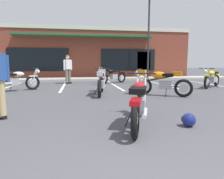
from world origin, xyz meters
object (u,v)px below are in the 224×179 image
(motorcycle_black_cruiser, at_px, (160,81))
(motorcycle_green_cafe_racer, at_px, (113,76))
(parking_lot_lamp_post, at_px, (149,28))
(motorcycle_orange_scrambler, at_px, (212,78))
(motorcycle_blue_standard, at_px, (16,80))
(person_in_shorts_foreground, at_px, (68,67))
(helmet_on_pavement, at_px, (189,120))
(motorcycle_red_sportbike, at_px, (101,81))
(motorcycle_foreground_classic, at_px, (139,102))

(motorcycle_black_cruiser, relative_size, motorcycle_green_cafe_racer, 0.98)
(motorcycle_green_cafe_racer, relative_size, parking_lot_lamp_post, 0.34)
(motorcycle_green_cafe_racer, bearing_deg, motorcycle_orange_scrambler, -33.09)
(motorcycle_blue_standard, height_order, motorcycle_green_cafe_racer, same)
(motorcycle_blue_standard, distance_m, person_in_shorts_foreground, 3.57)
(person_in_shorts_foreground, height_order, helmet_on_pavement, person_in_shorts_foreground)
(parking_lot_lamp_post, bearing_deg, motorcycle_orange_scrambler, -68.16)
(motorcycle_red_sportbike, bearing_deg, motorcycle_orange_scrambler, 11.35)
(motorcycle_green_cafe_racer, distance_m, motorcycle_orange_scrambler, 5.29)
(motorcycle_foreground_classic, xyz_separation_m, person_in_shorts_foreground, (-1.69, 8.34, 0.49))
(motorcycle_black_cruiser, distance_m, motorcycle_blue_standard, 6.00)
(motorcycle_blue_standard, bearing_deg, motorcycle_green_cafe_racer, 28.80)
(motorcycle_black_cruiser, bearing_deg, motorcycle_blue_standard, 158.61)
(motorcycle_green_cafe_racer, xyz_separation_m, motorcycle_orange_scrambler, (4.43, -2.89, 0.00))
(motorcycle_black_cruiser, distance_m, motorcycle_green_cafe_racer, 4.84)
(helmet_on_pavement, bearing_deg, parking_lot_lamp_post, 74.33)
(motorcycle_blue_standard, xyz_separation_m, motorcycle_green_cafe_racer, (4.66, 2.56, 0.00))
(motorcycle_black_cruiser, height_order, motorcycle_green_cafe_racer, same)
(helmet_on_pavement, relative_size, parking_lot_lamp_post, 0.05)
(motorcycle_green_cafe_racer, distance_m, person_in_shorts_foreground, 2.67)
(parking_lot_lamp_post, bearing_deg, motorcycle_foreground_classic, -111.05)
(motorcycle_foreground_classic, xyz_separation_m, helmet_on_pavement, (0.91, -0.27, -0.33))
(person_in_shorts_foreground, bearing_deg, parking_lot_lamp_post, 11.42)
(motorcycle_foreground_classic, bearing_deg, helmet_on_pavement, -16.48)
(motorcycle_red_sportbike, xyz_separation_m, motorcycle_orange_scrambler, (5.59, 1.12, -0.07))
(motorcycle_red_sportbike, distance_m, motorcycle_black_cruiser, 2.21)
(person_in_shorts_foreground, bearing_deg, motorcycle_foreground_classic, -78.53)
(motorcycle_black_cruiser, xyz_separation_m, motorcycle_blue_standard, (-5.59, 2.19, -0.07))
(motorcycle_black_cruiser, relative_size, helmet_on_pavement, 7.04)
(motorcycle_blue_standard, xyz_separation_m, motorcycle_orange_scrambler, (9.09, -0.32, 0.00))
(parking_lot_lamp_post, bearing_deg, helmet_on_pavement, -105.67)
(motorcycle_black_cruiser, height_order, person_in_shorts_foreground, person_in_shorts_foreground)
(motorcycle_green_cafe_racer, relative_size, helmet_on_pavement, 7.17)
(parking_lot_lamp_post, bearing_deg, motorcycle_green_cafe_racer, -152.93)
(motorcycle_red_sportbike, distance_m, motorcycle_blue_standard, 3.79)
(motorcycle_foreground_classic, xyz_separation_m, motorcycle_black_cruiser, (1.83, 3.28, 0.07))
(motorcycle_black_cruiser, height_order, helmet_on_pavement, motorcycle_black_cruiser)
(motorcycle_green_cafe_racer, bearing_deg, motorcycle_foreground_classic, -96.46)
(motorcycle_black_cruiser, relative_size, motorcycle_blue_standard, 0.97)
(motorcycle_orange_scrambler, bearing_deg, motorcycle_blue_standard, 177.98)
(motorcycle_black_cruiser, bearing_deg, parking_lot_lamp_post, 73.70)
(motorcycle_blue_standard, bearing_deg, person_in_shorts_foreground, 54.38)
(motorcycle_orange_scrambler, height_order, person_in_shorts_foreground, person_in_shorts_foreground)
(motorcycle_red_sportbike, bearing_deg, motorcycle_blue_standard, 157.58)
(motorcycle_red_sportbike, height_order, motorcycle_green_cafe_racer, same)
(motorcycle_black_cruiser, relative_size, parking_lot_lamp_post, 0.33)
(motorcycle_foreground_classic, relative_size, parking_lot_lamp_post, 0.36)
(motorcycle_red_sportbike, xyz_separation_m, person_in_shorts_foreground, (-1.44, 4.32, 0.42))
(motorcycle_orange_scrambler, bearing_deg, parking_lot_lamp_post, 111.84)
(motorcycle_black_cruiser, bearing_deg, motorcycle_green_cafe_racer, 100.96)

